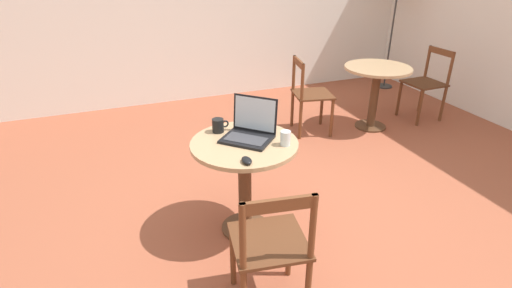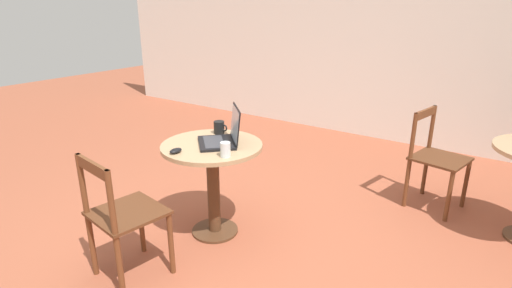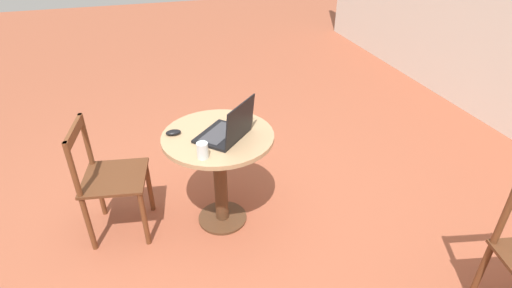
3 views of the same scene
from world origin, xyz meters
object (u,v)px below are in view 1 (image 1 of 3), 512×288
Objects in this scene: cafe_table_mid at (376,82)px; chair_mid_right at (426,84)px; chair_near_front at (271,247)px; mouse at (247,160)px; mug at (218,125)px; chair_mid_left at (309,95)px; drinking_glass at (285,138)px; laptop at (250,131)px; cafe_table_near at (245,164)px.

chair_mid_right is (0.77, 0.02, -0.12)m from cafe_table_mid.
chair_near_front reaches higher than mouse.
mug is at bearing -159.90° from chair_mid_right.
chair_mid_left is 1.92m from drinking_glass.
chair_near_front is at bearing -102.22° from laptop.
chair_mid_right and chair_mid_left have the same top height.
mug is at bearing 135.24° from laptop.
chair_near_front reaches higher than drinking_glass.
chair_near_front is at bearing -98.64° from cafe_table_near.
laptop reaches higher than mug.
cafe_table_near is 6.05× the size of mug.
chair_near_front is 8.46× the size of drinking_glass.
chair_mid_right is 2.97m from drinking_glass.
chair_near_front is 0.78m from drinking_glass.
laptop is 0.27m from drinking_glass.
cafe_table_near is 7.46× the size of mouse.
laptop reaches higher than chair_mid_left.
chair_mid_left is (1.28, 1.44, -0.12)m from cafe_table_near.
laptop reaches higher than mouse.
cafe_table_mid is 0.87× the size of chair_mid_right.
cafe_table_near is 1.93m from chair_mid_left.
chair_near_front is 1.97× the size of laptop.
mug is 0.52m from drinking_glass.
drinking_glass is at bearing 23.05° from mouse.
mouse is at bearing -113.18° from laptop.
chair_mid_left is at bearing 57.40° from chair_near_front.
laptop is (0.06, 0.05, 0.23)m from cafe_table_near.
cafe_table_mid is 0.87× the size of chair_mid_left.
laptop is 3.53× the size of mug.
cafe_table_near is 0.36m from drinking_glass.
cafe_table_mid is 7.46× the size of mouse.
chair_near_front reaches higher than cafe_table_mid.
cafe_table_near is 0.87× the size of chair_mid_right.
laptop is at bearing 77.78° from chair_near_front.
chair_mid_left reaches higher than mouse.
chair_near_front is 0.56m from mouse.
mouse is 0.81× the size of mug.
mouse is 0.36m from drinking_glass.
mug is at bearing -139.14° from chair_mid_left.
laptop is (0.17, 0.80, 0.35)m from chair_near_front.
chair_mid_left is 1.88m from mug.
cafe_table_mid is 0.87× the size of chair_near_front.
laptop is at bearing -131.45° from chair_mid_left.
chair_mid_left reaches higher than cafe_table_near.
chair_mid_right is at bearing 29.27° from drinking_glass.
laptop is at bearing 42.25° from cafe_table_near.
laptop is 0.37m from mouse.
chair_near_front and chair_mid_left have the same top height.
chair_mid_right is (2.93, 2.05, 0.00)m from chair_near_front.
cafe_table_near is 0.87× the size of chair_mid_left.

